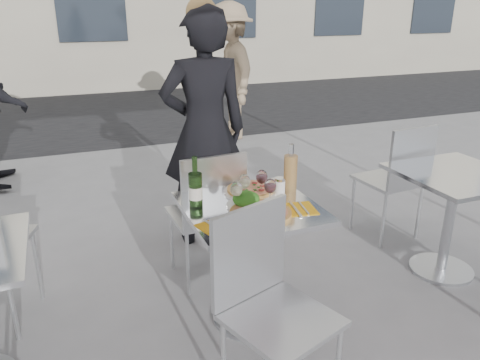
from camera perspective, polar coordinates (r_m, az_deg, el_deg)
name	(u,v)px	position (r m, az deg, el deg)	size (l,w,h in m)	color
ground	(249,318)	(2.98, 1.11, -16.49)	(80.00, 80.00, 0.00)	slate
street_asphalt	(112,111)	(8.92, -15.38, 8.11)	(24.00, 5.00, 0.00)	black
main_table	(250,239)	(2.69, 1.19, -7.26)	(0.72, 0.72, 0.75)	#B7BABF
side_table_right	(452,202)	(3.50, 24.46, -2.41)	(0.72, 0.72, 0.75)	#B7BABF
chair_far	(209,208)	(3.05, -3.84, -3.42)	(0.45, 0.46, 0.94)	silver
chair_near	(266,293)	(2.18, 3.23, -13.59)	(0.56, 0.57, 0.96)	silver
side_chair_rfar	(399,173)	(3.85, 18.76, 0.78)	(0.47, 0.48, 0.96)	silver
woman_diner	(205,131)	(3.57, -4.34, 6.00)	(0.66, 0.43, 1.81)	black
pedestrian_b	(229,72)	(6.65, -1.33, 12.98)	(1.20, 0.69, 1.86)	#947D60
pizza_near	(260,212)	(2.49, 2.51, -3.97)	(0.33, 0.33, 0.02)	tan
pizza_far	(250,190)	(2.77, 1.28, -1.26)	(0.32, 0.32, 0.03)	white
salad_plate	(246,200)	(2.57, 0.76, -2.49)	(0.22, 0.22, 0.09)	white
wine_bottle	(196,189)	(2.54, -5.45, -1.05)	(0.07, 0.08, 0.29)	#294F1D
carafe	(290,172)	(2.78, 6.17, 0.97)	(0.08, 0.08, 0.29)	#E0AC5F
sugar_shaker	(280,187)	(2.73, 4.84, -0.81)	(0.06, 0.06, 0.11)	white
wineglass_white_a	(236,190)	(2.52, -0.43, -1.21)	(0.07, 0.07, 0.16)	white
wineglass_white_b	(244,182)	(2.63, 0.54, -0.30)	(0.07, 0.07, 0.16)	white
wineglass_red_a	(270,187)	(2.57, 3.70, -0.85)	(0.07, 0.07, 0.16)	white
wineglass_red_b	(262,178)	(2.70, 2.67, 0.28)	(0.07, 0.07, 0.16)	white
napkin_left	(218,226)	(2.36, -2.66, -5.65)	(0.22, 0.22, 0.01)	gold
napkin_right	(298,209)	(2.57, 7.14, -3.49)	(0.21, 0.21, 0.01)	gold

